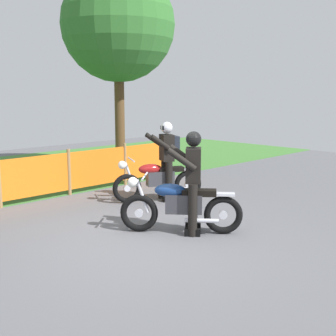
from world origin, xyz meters
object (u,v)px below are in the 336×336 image
Objects in this scene: rider_trailing at (192,179)px; motorcycle_lead at (158,180)px; motorcycle_trailing at (180,205)px; rider_lead at (167,156)px.

motorcycle_lead is at bearing -69.41° from rider_trailing.
motorcycle_trailing is at bearing 83.56° from motorcycle_lead.
rider_trailing is (0.13, -0.15, 0.45)m from motorcycle_trailing.
rider_trailing is at bearing 82.98° from rider_lead.
rider_lead reaches higher than motorcycle_trailing.
motorcycle_trailing is 0.49m from rider_trailing.
motorcycle_lead is at bearing -74.15° from motorcycle_trailing.
rider_lead is at bearing -74.73° from rider_trailing.
motorcycle_trailing is 0.96× the size of rider_trailing.
motorcycle_lead is 1.07× the size of rider_trailing.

